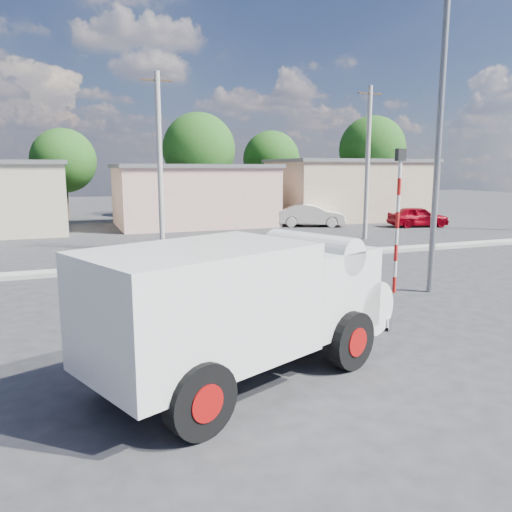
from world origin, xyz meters
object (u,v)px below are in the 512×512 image
object	(u,v)px
car_cream	(311,215)
streetlight	(435,128)
bicycle	(348,311)
traffic_pole	(398,209)
truck	(251,302)
car_red	(418,217)
cyclist	(349,296)

from	to	relation	value
car_cream	streetlight	size ratio (longest dim) A/B	0.49
bicycle	traffic_pole	world-z (taller)	traffic_pole
bicycle	traffic_pole	xyz separation A→B (m)	(3.23, 2.60, 2.13)
truck	car_red	world-z (taller)	truck
truck	car_cream	size ratio (longest dim) A/B	1.47
bicycle	traffic_pole	size ratio (longest dim) A/B	0.41
truck	car_cream	bearing A→B (deg)	37.40
car_cream	cyclist	bearing A→B (deg)	177.96
car_cream	car_red	distance (m)	6.98
car_red	streetlight	distance (m)	18.86
bicycle	traffic_pole	bearing A→B (deg)	-40.13
bicycle	car_cream	size ratio (longest dim) A/B	0.40
cyclist	streetlight	world-z (taller)	streetlight
car_red	traffic_pole	xyz separation A→B (m)	(-12.25, -14.17, 1.93)
traffic_pole	streetlight	bearing A→B (deg)	-17.73
cyclist	streetlight	distance (m)	6.31
cyclist	traffic_pole	size ratio (longest dim) A/B	0.38
traffic_pole	bicycle	bearing A→B (deg)	-141.14
truck	traffic_pole	distance (m)	7.68
cyclist	traffic_pole	xyz separation A→B (m)	(3.23, 2.60, 1.78)
cyclist	car_red	world-z (taller)	cyclist
cyclist	car_red	bearing A→B (deg)	-31.70
traffic_pole	car_red	bearing A→B (deg)	49.16
bicycle	streetlight	distance (m)	6.54
car_red	streetlight	bearing A→B (deg)	153.97
truck	cyclist	bearing A→B (deg)	5.40
bicycle	car_cream	bearing A→B (deg)	-13.89
bicycle	car_cream	xyz separation A→B (m)	(9.04, 19.46, 0.26)
truck	cyclist	world-z (taller)	truck
car_cream	traffic_pole	size ratio (longest dim) A/B	1.02
cyclist	car_red	xyz separation A→B (m)	(15.47, 16.76, -0.15)
truck	car_red	bearing A→B (deg)	22.03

